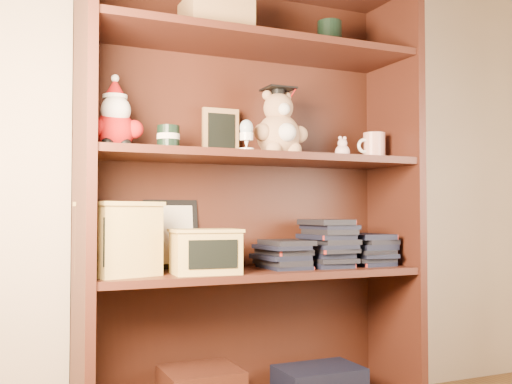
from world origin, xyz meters
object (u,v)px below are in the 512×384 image
bookcase (250,204)px  grad_teddy_bear (279,129)px  treats_box (119,238)px  teacher_mug (374,146)px

bookcase → grad_teddy_bear: bearing=-33.0°
bookcase → treats_box: bearing=-173.8°
bookcase → grad_teddy_bear: (0.09, -0.06, 0.27)m
bookcase → grad_teddy_bear: bookcase is taller
grad_teddy_bear → treats_box: grad_teddy_bear is taller
teacher_mug → treats_box: 1.02m
teacher_mug → treats_box: teacher_mug is taller
bookcase → treats_box: bookcase is taller
bookcase → teacher_mug: 0.55m
teacher_mug → treats_box: (-0.97, -0.00, -0.33)m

